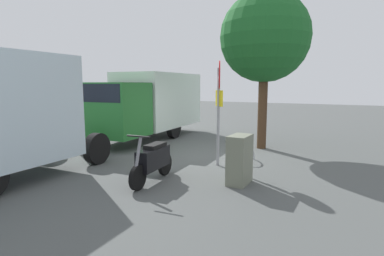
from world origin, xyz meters
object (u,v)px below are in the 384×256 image
(box_truck_near, at_px, (147,102))
(motorcycle, at_px, (153,160))
(street_tree, at_px, (265,38))
(bike_rack_hoop, at_px, (250,162))
(stop_sign, at_px, (219,97))
(utility_cabinet, at_px, (240,160))

(box_truck_near, height_order, motorcycle, box_truck_near)
(motorcycle, relative_size, street_tree, 0.33)
(box_truck_near, relative_size, bike_rack_hoop, 9.17)
(stop_sign, distance_m, utility_cabinet, 2.16)
(stop_sign, height_order, utility_cabinet, stop_sign)
(box_truck_near, bearing_deg, stop_sign, 55.63)
(box_truck_near, height_order, stop_sign, stop_sign)
(motorcycle, xyz_separation_m, utility_cabinet, (-0.76, 1.87, 0.05))
(bike_rack_hoop, bearing_deg, street_tree, -174.08)
(stop_sign, distance_m, bike_rack_hoop, 2.19)
(motorcycle, relative_size, bike_rack_hoop, 2.13)
(stop_sign, relative_size, utility_cabinet, 2.57)
(street_tree, distance_m, bike_rack_hoop, 4.47)
(stop_sign, bearing_deg, box_truck_near, -121.95)
(stop_sign, height_order, street_tree, street_tree)
(street_tree, bearing_deg, bike_rack_hoop, 5.92)
(stop_sign, bearing_deg, bike_rack_hoop, 135.20)
(utility_cabinet, height_order, bike_rack_hoop, utility_cabinet)
(stop_sign, xyz_separation_m, utility_cabinet, (1.29, 1.05, -1.37))
(motorcycle, distance_m, street_tree, 6.15)
(motorcycle, distance_m, bike_rack_hoop, 3.22)
(stop_sign, height_order, bike_rack_hoop, stop_sign)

